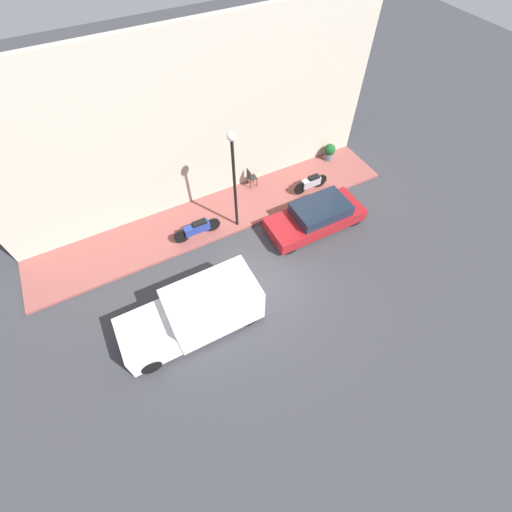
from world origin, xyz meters
TOP-DOWN VIEW (x-y plane):
  - ground_plane at (0.00, 0.00)m, footprint 60.00×60.00m
  - sidewalk at (4.37, 0.00)m, footprint 2.72×16.92m
  - building_facade at (5.87, 0.00)m, footprint 0.30×16.92m
  - parked_car at (1.73, -3.71)m, footprint 1.79×4.39m
  - delivery_van at (-0.37, 2.89)m, footprint 1.87×4.88m
  - motorcycle_blue at (3.55, 1.23)m, footprint 0.30×2.12m
  - scooter_silver at (3.73, -4.74)m, footprint 0.30×1.81m
  - streetlamp at (3.36, -0.58)m, footprint 0.35×0.35m
  - potted_plant at (5.29, -6.92)m, footprint 0.58×0.58m
  - cafe_chair at (5.35, -2.30)m, footprint 0.40×0.40m

SIDE VIEW (x-z plane):
  - ground_plane at x=0.00m, z-range 0.00..0.00m
  - sidewalk at x=4.37m, z-range 0.00..0.12m
  - scooter_silver at x=3.73m, z-range 0.16..0.96m
  - potted_plant at x=5.29m, z-range 0.13..1.00m
  - motorcycle_blue at x=3.55m, z-range 0.17..0.99m
  - parked_car at x=1.73m, z-range -0.02..1.23m
  - cafe_chair at x=5.35m, z-range 0.19..1.16m
  - delivery_van at x=-0.37m, z-range 0.02..1.84m
  - streetlamp at x=3.36m, z-range 0.90..5.64m
  - building_facade at x=5.87m, z-range 0.00..7.51m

